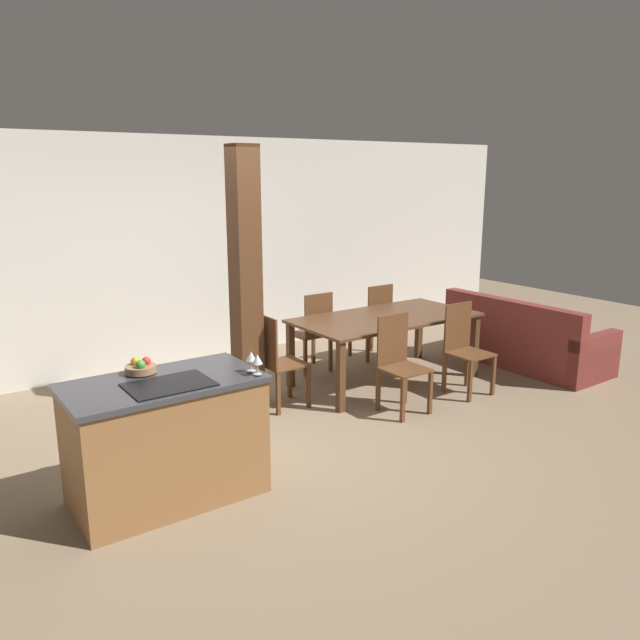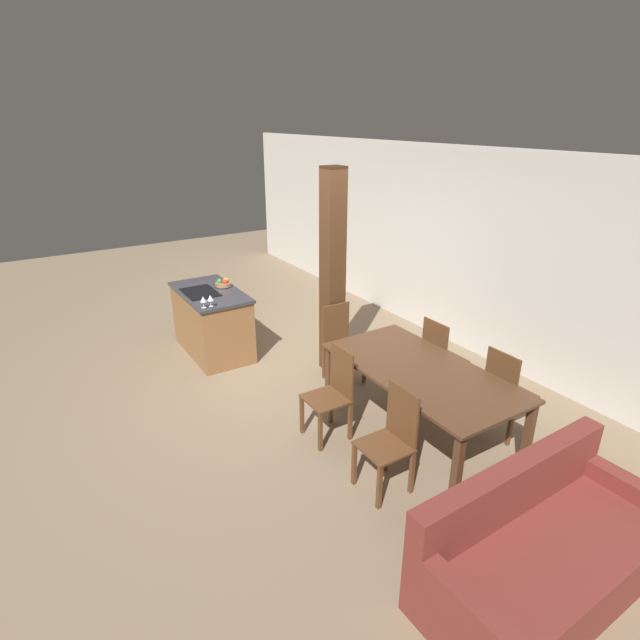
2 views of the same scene
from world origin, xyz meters
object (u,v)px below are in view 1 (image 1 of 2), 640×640
Objects in this scene: wine_glass_middle at (251,357)px; kitchen_island at (166,440)px; couch at (524,342)px; dining_chair_far_right at (374,320)px; fruit_bowl at (141,367)px; dining_chair_near_right at (464,347)px; timber_post at (246,284)px; dining_chair_near_left at (399,362)px; dining_chair_far_left at (313,331)px; dining_table at (386,324)px; dining_chair_head_end at (277,360)px; wine_glass_near at (257,360)px.

kitchen_island is at bearing 161.41° from wine_glass_middle.
couch is at bearing 10.43° from wine_glass_middle.
kitchen_island is 3.85m from dining_chair_far_right.
dining_chair_near_right is at bearing 1.52° from fruit_bowl.
dining_chair_far_right is (0.00, 1.48, 0.00)m from dining_chair_near_right.
timber_post is (0.68, 1.32, 0.26)m from wine_glass_middle.
couch is at bearing 6.21° from dining_chair_near_left.
couch is at bearing 4.01° from fruit_bowl.
wine_glass_middle reaches higher than dining_chair_far_left.
dining_table is 1.79m from timber_post.
dining_chair_near_right is 1.00× the size of dining_chair_far_right.
wine_glass_middle is 0.15× the size of dining_chair_head_end.
dining_chair_near_left is (1.90, 0.61, -0.51)m from wine_glass_near.
dining_chair_far_right is (2.82, 2.09, -0.51)m from wine_glass_near.
dining_chair_far_right is (3.48, 1.57, -0.45)m from fruit_bowl.
fruit_bowl is 3.84m from dining_chair_far_right.
dining_chair_far_left is at bearing 90.00° from dining_chair_near_left.
couch is at bearing 11.62° from wine_glass_near.
couch is (3.19, -0.49, -0.22)m from dining_chair_head_end.
dining_chair_far_left is (2.49, 1.80, 0.04)m from kitchen_island.
dining_chair_near_left is at bearing 90.00° from dining_chair_far_left.
kitchen_island is 1.88m from dining_chair_head_end.
timber_post is (-3.47, 0.56, 0.99)m from couch.
dining_chair_near_right is at bearing -20.48° from timber_post.
fruit_bowl reaches higher than kitchen_island.
dining_chair_head_end is (-0.94, 0.74, 0.00)m from dining_chair_near_left.
timber_post reaches higher than wine_glass_middle.
timber_post is (-0.29, 0.06, 0.77)m from dining_chair_head_end.
wine_glass_middle is (0.00, 0.09, 0.00)m from wine_glass_near.
wine_glass_near is (0.59, -0.29, 0.56)m from kitchen_island.
couch is (4.15, 0.85, -0.73)m from wine_glass_near.
dining_chair_near_right is 1.74m from dining_chair_far_left.
fruit_bowl reaches higher than couch.
dining_chair_near_right is (2.82, 0.61, -0.51)m from wine_glass_near.
fruit_bowl is 1.64m from timber_post.
timber_post reaches higher than dining_table.
dining_chair_head_end is (-1.85, -0.74, 0.00)m from dining_chair_far_right.
dining_chair_far_left is at bearing 28.96° from timber_post.
dining_chair_near_right is at bearing 10.44° from wine_glass_middle.
dining_chair_near_left is 0.37× the size of timber_post.
wine_glass_near is 1.58m from timber_post.
kitchen_island is at bearing 27.83° from dining_chair_far_right.
dining_table is (3.02, 0.83, -0.28)m from fruit_bowl.
wine_glass_middle is 0.15× the size of dining_chair_near_left.
kitchen_island is 9.13× the size of wine_glass_near.
fruit_bowl is at bearing -146.26° from timber_post.
dining_chair_far_left is (-0.92, 1.48, 0.00)m from dining_chair_near_right.
wine_glass_middle reaches higher than dining_chair_far_right.
timber_post is (-1.23, -0.68, 0.77)m from dining_chair_far_left.
dining_chair_head_end is (-0.94, -0.74, 0.00)m from dining_chair_far_left.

